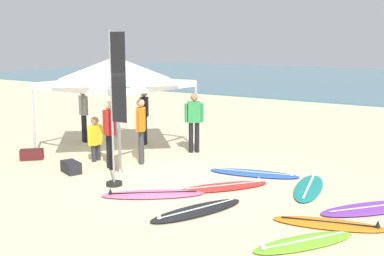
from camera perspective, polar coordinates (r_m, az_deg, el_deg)
name	(u,v)px	position (r m, az deg, el deg)	size (l,w,h in m)	color
ground_plane	(166,178)	(10.95, -3.16, -6.16)	(80.00, 80.00, 0.00)	beige
canopy_tent	(116,69)	(13.40, -9.38, 7.13)	(3.39, 3.39, 2.75)	#B7B7BC
surfboard_teal	(309,187)	(10.43, 14.17, -7.10)	(1.03, 2.14, 0.19)	#19847F
surfboard_purple	(374,208)	(9.56, 21.50, -9.13)	(1.89, 2.19, 0.19)	purple
surfboard_red	(224,187)	(10.20, 3.99, -7.20)	(1.67, 1.98, 0.19)	red
surfboard_black	(197,210)	(8.79, 0.61, -10.10)	(1.20, 2.11, 0.19)	black
surfboard_orange	(330,224)	(8.52, 16.57, -11.24)	(1.98, 1.09, 0.19)	orange
surfboard_blue	(254,173)	(11.29, 7.66, -5.54)	(2.25, 1.16, 0.19)	blue
surfboard_lime	(304,242)	(7.69, 13.58, -13.50)	(1.39, 1.83, 0.19)	#7AD12D
surfboard_pink	(153,194)	(9.73, -4.88, -8.09)	(2.01, 1.80, 0.19)	pink
person_grey	(84,111)	(15.13, -13.19, 2.01)	(0.49, 0.37, 1.71)	black
person_red	(109,130)	(11.71, -10.13, -0.24)	(0.50, 0.36, 1.71)	black
person_orange	(141,126)	(12.11, -6.29, 0.20)	(0.39, 0.47, 1.71)	#383842
person_black	(144,113)	(14.43, -5.89, 1.84)	(0.37, 0.48, 1.71)	black
person_green	(194,119)	(13.27, 0.26, 1.15)	(0.44, 0.40, 1.71)	black
person_yellow	(95,137)	(12.63, -11.80, -1.08)	(0.26, 0.55, 1.20)	#2D2D33
banner_flag	(116,116)	(10.10, -9.34, 1.47)	(0.60, 0.36, 3.40)	#99999E
gear_bag_near_tent	(71,167)	(11.71, -14.66, -4.68)	(0.60, 0.32, 0.28)	#232328
gear_bag_by_pole	(32,154)	(13.34, -19.10, -3.09)	(0.60, 0.32, 0.28)	#4C1919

